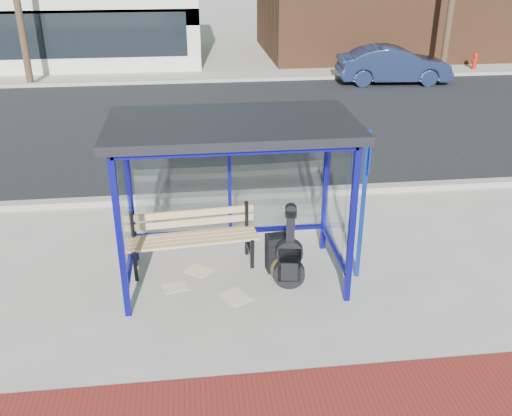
{
  "coord_description": "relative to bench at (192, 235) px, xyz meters",
  "views": [
    {
      "loc": [
        -0.55,
        -7.23,
        4.55
      ],
      "look_at": [
        0.34,
        0.2,
        1.04
      ],
      "focal_mm": 40.0,
      "sensor_mm": 36.0,
      "label": 1
    }
  ],
  "objects": [
    {
      "name": "parked_car",
      "position": [
        7.21,
        11.69,
        0.12
      ],
      "size": [
        3.98,
        1.65,
        1.28
      ],
      "primitive_type": "imported",
      "rotation": [
        0.0,
        0.0,
        1.49
      ],
      "color": "#192547",
      "rests_on": "ground"
    },
    {
      "name": "guitar_bag",
      "position": [
        1.36,
        -0.8,
        -0.07
      ],
      "size": [
        0.47,
        0.2,
        1.24
      ],
      "rotation": [
        0.0,
        0.0,
        -0.16
      ],
      "color": "black",
      "rests_on": "ground"
    },
    {
      "name": "sign_post",
      "position": [
        2.44,
        -0.62,
        0.76
      ],
      "size": [
        0.14,
        0.27,
        2.28
      ],
      "rotation": [
        0.0,
        0.0,
        -0.35
      ],
      "color": "#0E2E9C",
      "rests_on": "ground"
    },
    {
      "name": "far_sidewalk",
      "position": [
        0.61,
        14.53,
        -0.52
      ],
      "size": [
        60.0,
        4.0,
        0.01
      ],
      "primitive_type": "cube",
      "color": "#B2ADA0",
      "rests_on": "ground"
    },
    {
      "name": "newspaper_b",
      "position": [
        0.57,
        -0.97,
        -0.52
      ],
      "size": [
        0.49,
        0.52,
        0.01
      ],
      "primitive_type": "cube",
      "rotation": [
        0.0,
        0.0,
        -1.04
      ],
      "color": "white",
      "rests_on": "ground"
    },
    {
      "name": "fire_hydrant",
      "position": [
        11.21,
        13.62,
        -0.17
      ],
      "size": [
        0.29,
        0.19,
        0.64
      ],
      "rotation": [
        0.0,
        0.0,
        0.12
      ],
      "color": "#B6180D",
      "rests_on": "ground"
    },
    {
      "name": "ground",
      "position": [
        0.61,
        -0.47,
        -0.52
      ],
      "size": [
        120.0,
        120.0,
        0.0
      ],
      "primitive_type": "plane",
      "color": "#B2ADA0",
      "rests_on": "ground"
    },
    {
      "name": "brick_paver_strip",
      "position": [
        0.61,
        -3.07,
        -0.52
      ],
      "size": [
        60.0,
        1.0,
        0.01
      ],
      "primitive_type": "cube",
      "color": "maroon",
      "rests_on": "ground"
    },
    {
      "name": "bus_shelter",
      "position": [
        0.61,
        -0.4,
        1.55
      ],
      "size": [
        3.3,
        1.8,
        2.42
      ],
      "color": "#0C0C85",
      "rests_on": "ground"
    },
    {
      "name": "newspaper_a",
      "position": [
        0.08,
        -0.21,
        -0.52
      ],
      "size": [
        0.48,
        0.46,
        0.01
      ],
      "primitive_type": "cube",
      "rotation": [
        0.0,
        0.0,
        -0.65
      ],
      "color": "white",
      "rests_on": "ground"
    },
    {
      "name": "backpack",
      "position": [
        1.26,
        -0.63,
        -0.34
      ],
      "size": [
        0.38,
        0.37,
        0.38
      ],
      "rotation": [
        0.0,
        0.0,
        -0.4
      ],
      "color": "#2C2B18",
      "rests_on": "ground"
    },
    {
      "name": "bench",
      "position": [
        0.0,
        0.0,
        0.0
      ],
      "size": [
        2.0,
        0.64,
        0.93
      ],
      "rotation": [
        0.0,
        0.0,
        0.09
      ],
      "color": "black",
      "rests_on": "ground"
    },
    {
      "name": "suitcase",
      "position": [
        1.28,
        -0.32,
        -0.23
      ],
      "size": [
        0.4,
        0.28,
        0.65
      ],
      "rotation": [
        0.0,
        0.0,
        0.11
      ],
      "color": "black",
      "rests_on": "ground"
    },
    {
      "name": "newspaper_c",
      "position": [
        -0.28,
        -0.62,
        -0.52
      ],
      "size": [
        0.4,
        0.35,
        0.01
      ],
      "primitive_type": "cube",
      "rotation": [
        0.0,
        0.0,
        0.25
      ],
      "color": "white",
      "rests_on": "ground"
    },
    {
      "name": "curb_far",
      "position": [
        0.61,
        12.63,
        -0.46
      ],
      "size": [
        60.0,
        0.25,
        0.12
      ],
      "primitive_type": "cube",
      "color": "gray",
      "rests_on": "ground"
    },
    {
      "name": "street_asphalt",
      "position": [
        0.61,
        7.53,
        -0.52
      ],
      "size": [
        60.0,
        10.0,
        0.0
      ],
      "primitive_type": "cube",
      "color": "black",
      "rests_on": "ground"
    },
    {
      "name": "curb_near",
      "position": [
        0.61,
        2.43,
        -0.46
      ],
      "size": [
        60.0,
        0.25,
        0.12
      ],
      "primitive_type": "cube",
      "color": "gray",
      "rests_on": "ground"
    }
  ]
}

